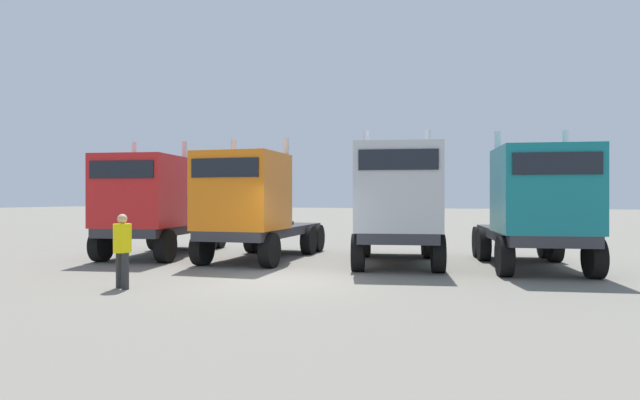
{
  "coord_description": "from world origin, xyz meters",
  "views": [
    {
      "loc": [
        5.08,
        -12.13,
        2.04
      ],
      "look_at": [
        -0.36,
        4.45,
        1.99
      ],
      "focal_mm": 29.73,
      "sensor_mm": 36.0,
      "label": 1
    }
  ],
  "objects_px": {
    "semi_truck_silver": "(397,203)",
    "semi_truck_red": "(150,205)",
    "visitor_in_hivis": "(122,245)",
    "semi_truck_teal": "(538,207)",
    "semi_truck_orange": "(251,206)"
  },
  "relations": [
    {
      "from": "semi_truck_orange",
      "to": "visitor_in_hivis",
      "type": "height_order",
      "value": "semi_truck_orange"
    },
    {
      "from": "semi_truck_teal",
      "to": "visitor_in_hivis",
      "type": "relative_size",
      "value": 3.69
    },
    {
      "from": "semi_truck_orange",
      "to": "visitor_in_hivis",
      "type": "bearing_deg",
      "value": -8.3
    },
    {
      "from": "semi_truck_teal",
      "to": "visitor_in_hivis",
      "type": "bearing_deg",
      "value": -66.21
    },
    {
      "from": "visitor_in_hivis",
      "to": "semi_truck_red",
      "type": "bearing_deg",
      "value": 55.86
    },
    {
      "from": "semi_truck_silver",
      "to": "semi_truck_teal",
      "type": "distance_m",
      "value": 3.92
    },
    {
      "from": "visitor_in_hivis",
      "to": "semi_truck_teal",
      "type": "bearing_deg",
      "value": -31.47
    },
    {
      "from": "semi_truck_teal",
      "to": "semi_truck_orange",
      "type": "bearing_deg",
      "value": -96.17
    },
    {
      "from": "semi_truck_red",
      "to": "semi_truck_silver",
      "type": "relative_size",
      "value": 1.05
    },
    {
      "from": "semi_truck_red",
      "to": "semi_truck_orange",
      "type": "distance_m",
      "value": 3.78
    },
    {
      "from": "semi_truck_silver",
      "to": "semi_truck_red",
      "type": "bearing_deg",
      "value": -98.53
    },
    {
      "from": "semi_truck_orange",
      "to": "semi_truck_teal",
      "type": "distance_m",
      "value": 8.6
    },
    {
      "from": "visitor_in_hivis",
      "to": "semi_truck_orange",
      "type": "bearing_deg",
      "value": 19.46
    },
    {
      "from": "semi_truck_red",
      "to": "semi_truck_orange",
      "type": "bearing_deg",
      "value": 80.9
    },
    {
      "from": "semi_truck_teal",
      "to": "semi_truck_red",
      "type": "bearing_deg",
      "value": -96.94
    }
  ]
}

